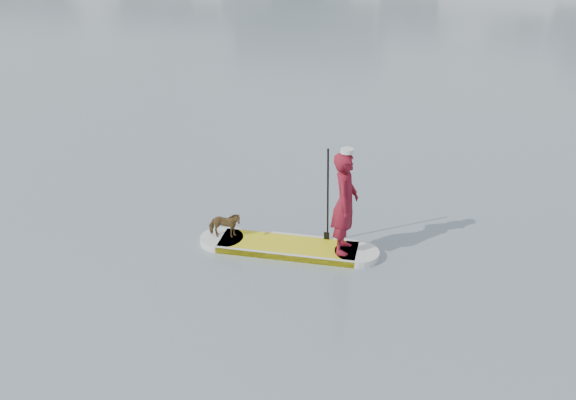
% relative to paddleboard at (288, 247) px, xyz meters
% --- Properties ---
extents(ground, '(140.00, 140.00, 0.00)m').
position_rel_paddleboard_xyz_m(ground, '(-3.85, -2.79, -0.06)').
color(ground, slate).
rests_on(ground, ground).
extents(paddleboard, '(3.29, 1.03, 0.12)m').
position_rel_paddleboard_xyz_m(paddleboard, '(0.00, 0.00, 0.00)').
color(paddleboard, yellow).
rests_on(paddleboard, ground).
extents(paddler, '(0.50, 0.71, 1.85)m').
position_rel_paddleboard_xyz_m(paddler, '(0.99, 0.09, 0.98)').
color(paddler, maroon).
rests_on(paddler, paddleboard).
extents(white_cap, '(0.22, 0.22, 0.07)m').
position_rel_paddleboard_xyz_m(white_cap, '(0.99, 0.09, 1.94)').
color(white_cap, silver).
rests_on(white_cap, paddler).
extents(dog, '(0.65, 0.42, 0.50)m').
position_rel_paddleboard_xyz_m(dog, '(-1.18, -0.11, 0.31)').
color(dog, '#52341C').
rests_on(dog, paddleboard).
extents(paddle, '(0.10, 0.30, 2.00)m').
position_rel_paddleboard_xyz_m(paddle, '(0.62, 0.38, 0.74)').
color(paddle, black).
rests_on(paddle, ground).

